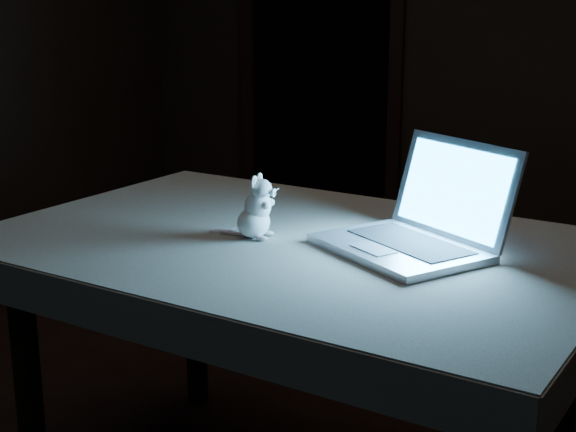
% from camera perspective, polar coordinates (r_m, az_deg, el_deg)
% --- Properties ---
extents(back_wall, '(4.50, 0.04, 2.60)m').
position_cam_1_polar(back_wall, '(4.96, 14.53, 12.15)').
color(back_wall, black).
rests_on(back_wall, ground).
extents(doorway, '(1.06, 0.36, 2.13)m').
position_cam_1_polar(doorway, '(5.25, 2.25, 10.16)').
color(doorway, black).
rests_on(doorway, back_wall).
extents(table, '(1.71, 1.25, 0.84)m').
position_cam_1_polar(table, '(2.45, 0.35, -11.25)').
color(table, black).
rests_on(table, floor).
extents(tablecloth, '(1.98, 1.67, 0.11)m').
position_cam_1_polar(tablecloth, '(2.29, -0.07, -3.13)').
color(tablecloth, '#B8AB9B').
rests_on(tablecloth, table).
extents(laptop, '(0.56, 0.54, 0.29)m').
position_cam_1_polar(laptop, '(2.16, 7.73, 1.16)').
color(laptop, silver).
rests_on(laptop, tablecloth).
extents(plush_mouse, '(0.17, 0.17, 0.18)m').
position_cam_1_polar(plush_mouse, '(2.29, -2.38, 0.66)').
color(plush_mouse, white).
rests_on(plush_mouse, tablecloth).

